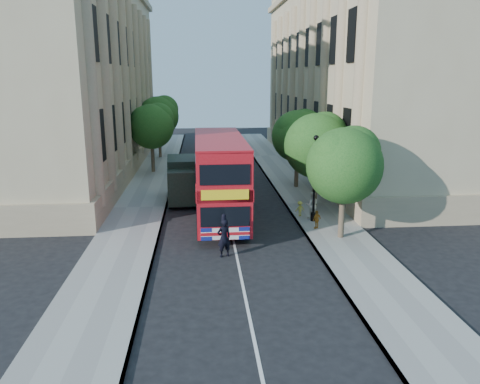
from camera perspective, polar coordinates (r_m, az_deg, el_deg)
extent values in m
plane|color=black|center=(22.18, -0.21, -8.77)|extent=(120.00, 120.00, 0.00)
cube|color=gray|center=(32.42, 8.52, -1.44)|extent=(3.50, 80.00, 0.12)
cube|color=gray|center=(31.83, -12.07, -1.89)|extent=(3.50, 80.00, 0.12)
cube|color=tan|center=(47.02, 14.78, 14.00)|extent=(12.00, 38.00, 18.00)
cube|color=tan|center=(46.04, -20.76, 13.59)|extent=(12.00, 38.00, 18.00)
cylinder|color=#473828|center=(25.57, 12.31, -2.59)|extent=(0.32, 0.32, 2.86)
sphere|color=#184918|center=(24.97, 12.61, 3.14)|extent=(4.00, 4.00, 4.00)
sphere|color=#184918|center=(25.43, 13.72, 4.75)|extent=(2.80, 2.80, 2.80)
sphere|color=#184918|center=(24.46, 11.76, 4.20)|extent=(2.60, 2.60, 2.60)
cylinder|color=#473828|center=(31.14, 9.12, 0.63)|extent=(0.32, 0.32, 2.99)
sphere|color=#184918|center=(30.64, 9.32, 5.58)|extent=(4.20, 4.20, 4.20)
sphere|color=#184918|center=(31.09, 10.27, 6.93)|extent=(2.94, 2.94, 2.94)
sphere|color=#184918|center=(30.16, 8.57, 6.53)|extent=(2.73, 2.73, 2.73)
cylinder|color=#473828|center=(36.87, 6.91, 2.69)|extent=(0.32, 0.32, 2.90)
sphere|color=#184918|center=(36.45, 7.03, 6.77)|extent=(4.00, 4.00, 4.00)
sphere|color=#184918|center=(36.90, 7.86, 7.86)|extent=(2.80, 2.80, 2.80)
sphere|color=#184918|center=(36.00, 6.37, 7.54)|extent=(2.60, 2.60, 2.60)
cylinder|color=#473828|center=(43.21, -10.59, 4.26)|extent=(0.32, 0.32, 2.99)
sphere|color=#184918|center=(42.85, -10.75, 7.85)|extent=(4.00, 4.00, 4.00)
sphere|color=#184918|center=(43.12, -9.94, 8.83)|extent=(2.80, 2.80, 2.80)
sphere|color=#184918|center=(42.55, -11.50, 8.51)|extent=(2.60, 2.60, 2.60)
cylinder|color=#473828|center=(51.07, -9.74, 5.85)|extent=(0.32, 0.32, 3.17)
sphere|color=#184918|center=(50.76, -9.87, 9.07)|extent=(4.20, 4.20, 4.20)
sphere|color=#184918|center=(51.06, -9.19, 9.94)|extent=(2.94, 2.94, 2.94)
sphere|color=#184918|center=(50.46, -10.50, 9.68)|extent=(2.73, 2.73, 2.73)
cylinder|color=black|center=(28.43, 8.90, -3.00)|extent=(0.30, 0.30, 0.50)
cylinder|color=black|center=(27.87, 9.08, 1.44)|extent=(0.14, 0.14, 5.00)
sphere|color=black|center=(27.45, 9.28, 6.54)|extent=(0.32, 0.32, 0.32)
cube|color=#A80B13|center=(28.33, -2.50, 2.04)|extent=(2.91, 10.73, 4.45)
cube|color=black|center=(28.55, -2.48, 0.10)|extent=(2.96, 10.06, 1.01)
cube|color=black|center=(28.12, -2.53, 4.34)|extent=(2.96, 10.06, 1.01)
cube|color=yellow|center=(23.09, -1.84, -0.34)|extent=(2.37, 0.10, 0.51)
cylinder|color=black|center=(25.22, -4.92, -4.62)|extent=(0.32, 1.13, 1.13)
cylinder|color=black|center=(25.35, 0.87, -4.46)|extent=(0.32, 1.13, 1.13)
cylinder|color=black|center=(32.25, -5.04, -0.50)|extent=(0.32, 1.13, 1.13)
cylinder|color=black|center=(32.36, -0.53, -0.39)|extent=(0.32, 1.13, 1.13)
cube|color=black|center=(31.26, -6.84, 0.66)|extent=(2.25, 2.04, 2.25)
cube|color=black|center=(30.31, -6.81, 0.76)|extent=(1.93, 0.21, 0.75)
cube|color=black|center=(33.51, -6.95, 1.93)|extent=(2.33, 3.54, 2.68)
cube|color=black|center=(33.17, -6.86, -0.47)|extent=(2.21, 5.24, 0.27)
cylinder|color=black|center=(31.40, -8.54, -1.25)|extent=(0.28, 0.87, 0.86)
cylinder|color=black|center=(31.43, -5.02, -1.13)|extent=(0.28, 0.87, 0.86)
cylinder|color=black|center=(34.82, -8.51, 0.25)|extent=(0.28, 0.87, 0.86)
cylinder|color=black|center=(34.85, -5.35, 0.36)|extent=(0.28, 0.87, 0.86)
imported|color=black|center=(22.74, -1.96, -5.62)|extent=(0.81, 0.67, 1.91)
imported|color=silver|center=(28.73, 8.76, -1.59)|extent=(0.85, 0.69, 1.67)
imported|color=#C27C22|center=(26.98, 9.34, -3.33)|extent=(0.65, 0.55, 1.05)
imported|color=#CEC846|center=(29.21, 7.30, -2.02)|extent=(0.70, 0.55, 0.95)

